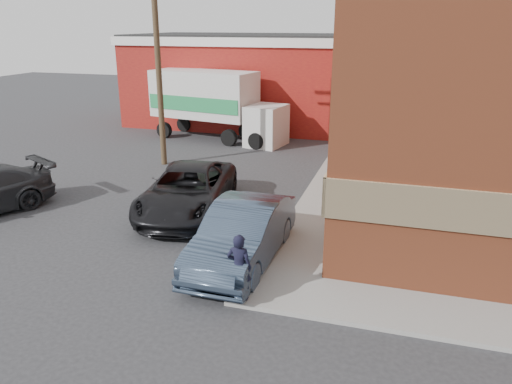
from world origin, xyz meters
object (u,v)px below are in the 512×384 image
Objects in this scene: warehouse at (261,79)px; utility_pole at (158,60)px; box_truck at (215,101)px; sedan at (243,234)px; man at (239,267)px; suv_a at (188,190)px.

utility_pole reaches higher than warehouse.
sedan is at bearing -55.41° from box_truck.
man is at bearing -55.32° from utility_pole.
suv_a is 11.49m from box_truck.
utility_pole reaches higher than sedan.
man is 0.32× the size of sedan.
box_truck is (-3.21, 10.95, 1.37)m from suv_a.
suv_a is at bearing -55.85° from utility_pole.
sedan is 4.32m from suv_a.
man is 6.29m from suv_a.
box_truck is at bearing 96.61° from suv_a.
sedan is 0.64× the size of box_truck.
sedan is (5.20, -19.50, -1.98)m from warehouse.
utility_pole is at bearing 129.24° from sedan.
box_truck is at bearing -66.54° from man.
utility_pole is (-1.50, -11.00, 1.93)m from warehouse.
suv_a is (2.17, -16.42, -2.01)m from warehouse.
warehouse is 16.68m from suv_a.
box_truck is (-6.23, 14.03, 1.34)m from sedan.
utility_pole is 13.38m from man.
man is at bearing -64.48° from suv_a.
sedan is 0.88× the size of suv_a.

